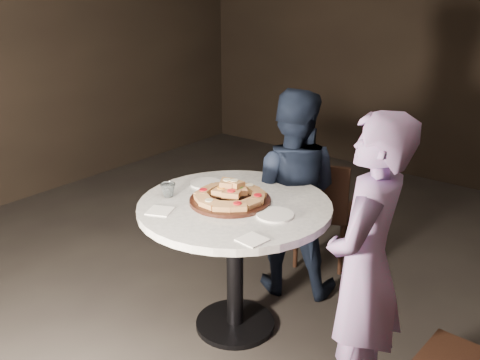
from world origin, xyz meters
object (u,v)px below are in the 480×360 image
Objects in this scene: water_glass at (168,190)px; chair_far at (322,207)px; diner_teal at (365,268)px; serving_board at (230,200)px; table at (235,227)px; focaccia_pile at (230,193)px; diner_navy at (290,193)px.

chair_far is (0.40, 1.19, -0.41)m from water_glass.
serving_board is at bearing -103.13° from diner_teal.
water_glass is at bearing -155.17° from table.
chair_far is at bearing 71.50° from water_glass.
water_glass is 1.32m from chair_far.
table is 0.89m from diner_teal.
water_glass is (-0.34, -0.17, -0.01)m from focaccia_pile.
diner_navy is at bearing 87.95° from focaccia_pile.
diner_navy is (0.02, 0.62, -0.19)m from focaccia_pile.
focaccia_pile is at bearing -103.29° from diner_teal.
focaccia_pile is 0.27× the size of diner_teal.
chair_far is (0.02, 1.02, -0.20)m from table.
diner_navy is (0.37, 0.79, -0.18)m from water_glass.
diner_teal reaches higher than chair_far.
water_glass is 0.11× the size of chair_far.
diner_navy is at bearing 65.14° from water_glass.
diner_navy is at bearing 88.12° from serving_board.
serving_board is 0.56× the size of chair_far.
focaccia_pile is (-0.03, -0.00, 0.22)m from table.
chair_far is 1.43m from diner_teal.
diner_teal reaches higher than diner_navy.
diner_navy reaches higher than serving_board.
water_glass reaches higher than chair_far.
serving_board is at bearing 66.61° from chair_far.
diner_teal reaches higher than table.
table is at bearing 9.24° from serving_board.
diner_teal is (0.92, -0.08, -0.13)m from focaccia_pile.
focaccia_pile reaches higher than water_glass.
diner_navy reaches higher than focaccia_pile.
serving_board is at bearing -170.76° from table.
serving_board is 0.92m from diner_teal.
chair_far is at bearing -119.27° from diner_navy.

